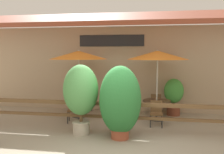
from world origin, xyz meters
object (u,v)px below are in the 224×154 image
at_px(patio_umbrella_near, 79,55).
at_px(chair_near_wallside, 85,101).
at_px(chair_near_streetside, 74,109).
at_px(potted_plant_broad_leaf, 81,93).
at_px(potted_plant_entrance_palm, 174,94).
at_px(patio_umbrella_middle, 157,55).
at_px(dining_table_middle, 157,104).
at_px(chair_middle_streetside, 156,112).
at_px(potted_plant_tall_tropical, 120,101).
at_px(chair_middle_wallside, 156,103).
at_px(dining_table_near, 79,102).

xyz_separation_m(patio_umbrella_near, chair_near_wallside, (0.01, 0.76, -1.92)).
distance_m(chair_near_streetside, potted_plant_broad_leaf, 1.67).
relative_size(chair_near_wallside, potted_plant_entrance_palm, 0.58).
bearing_deg(potted_plant_entrance_palm, patio_umbrella_middle, -129.27).
bearing_deg(potted_plant_broad_leaf, potted_plant_entrance_palm, 44.39).
bearing_deg(chair_near_streetside, potted_plant_entrance_palm, 12.59).
height_order(patio_umbrella_near, dining_table_middle, patio_umbrella_near).
distance_m(chair_near_wallside, chair_middle_streetside, 3.33).
height_order(chair_near_streetside, potted_plant_tall_tropical, potted_plant_tall_tropical).
height_order(patio_umbrella_middle, potted_plant_broad_leaf, patio_umbrella_middle).
height_order(patio_umbrella_near, chair_middle_streetside, patio_umbrella_near).
bearing_deg(chair_near_streetside, dining_table_middle, 3.44).
bearing_deg(chair_middle_wallside, potted_plant_tall_tropical, 71.59).
xyz_separation_m(chair_near_streetside, potted_plant_entrance_palm, (3.62, 1.59, 0.36)).
bearing_deg(dining_table_near, potted_plant_tall_tropical, -49.65).
bearing_deg(chair_near_streetside, patio_umbrella_middle, 3.44).
distance_m(dining_table_middle, potted_plant_entrance_palm, 1.10).
xyz_separation_m(patio_umbrella_middle, dining_table_middle, (0.00, -0.00, -1.81)).
height_order(chair_near_wallside, patio_umbrella_middle, patio_umbrella_middle).
bearing_deg(patio_umbrella_middle, chair_middle_wallside, 91.33).
xyz_separation_m(chair_near_streetside, dining_table_middle, (2.95, 0.77, 0.11)).
xyz_separation_m(chair_near_wallside, potted_plant_entrance_palm, (3.64, 0.07, 0.36)).
xyz_separation_m(dining_table_middle, potted_plant_tall_tropical, (-1.07, -2.26, 0.51)).
bearing_deg(patio_umbrella_near, dining_table_middle, 0.14).
relative_size(patio_umbrella_middle, potted_plant_broad_leaf, 1.22).
xyz_separation_m(chair_near_streetside, chair_near_wallside, (-0.02, 1.52, 0.00)).
bearing_deg(chair_middle_wallside, patio_umbrella_middle, 91.91).
distance_m(dining_table_middle, potted_plant_broad_leaf, 3.16).
relative_size(chair_near_streetside, chair_near_wallside, 1.00).
relative_size(patio_umbrella_near, dining_table_middle, 2.55).
xyz_separation_m(dining_table_near, chair_near_streetside, (0.03, -0.76, -0.11)).
height_order(dining_table_middle, potted_plant_tall_tropical, potted_plant_tall_tropical).
distance_m(chair_near_wallside, potted_plant_broad_leaf, 3.02).
xyz_separation_m(patio_umbrella_near, dining_table_middle, (2.98, 0.01, -1.81)).
relative_size(dining_table_near, chair_near_streetside, 1.19).
height_order(chair_middle_streetside, potted_plant_broad_leaf, potted_plant_broad_leaf).
xyz_separation_m(patio_umbrella_middle, chair_middle_wallside, (-0.02, 0.79, -1.92)).
relative_size(chair_near_streetside, potted_plant_tall_tropical, 0.40).
xyz_separation_m(patio_umbrella_near, chair_middle_wallside, (2.96, 0.79, -1.92)).
distance_m(chair_near_streetside, patio_umbrella_middle, 3.60).
xyz_separation_m(chair_near_wallside, dining_table_middle, (2.97, -0.75, 0.11)).
bearing_deg(dining_table_near, chair_middle_wallside, 15.03).
distance_m(chair_near_streetside, chair_middle_wallside, 3.32).
bearing_deg(chair_near_wallside, chair_near_streetside, 104.38).
relative_size(patio_umbrella_middle, chair_middle_wallside, 3.04).
distance_m(potted_plant_broad_leaf, potted_plant_tall_tropical, 1.25).
distance_m(patio_umbrella_near, potted_plant_broad_leaf, 2.44).
relative_size(patio_umbrella_near, potted_plant_tall_tropical, 1.23).
height_order(patio_umbrella_near, dining_table_near, patio_umbrella_near).
xyz_separation_m(chair_near_wallside, potted_plant_tall_tropical, (1.90, -3.01, 0.62)).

